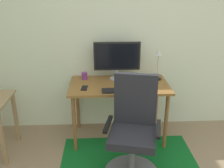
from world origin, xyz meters
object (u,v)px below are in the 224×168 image
(desk, at_px, (119,91))
(cell_phone, at_px, (84,88))
(monitor, at_px, (117,57))
(keyboard, at_px, (121,90))
(office_chair, at_px, (133,139))
(computer_mouse, at_px, (146,89))
(coffee_cup, at_px, (85,76))
(desk_lamp, at_px, (158,60))

(desk, relative_size, cell_phone, 8.60)
(monitor, xyz_separation_m, keyboard, (0.02, -0.41, -0.28))
(desk, xyz_separation_m, monitor, (-0.02, 0.18, 0.37))
(office_chair, bearing_deg, computer_mouse, 80.57)
(cell_phone, bearing_deg, desk, 21.60)
(cell_phone, bearing_deg, keyboard, -8.57)
(computer_mouse, height_order, coffee_cup, coffee_cup)
(computer_mouse, bearing_deg, desk_lamp, 59.90)
(desk, bearing_deg, keyboard, -89.81)
(desk_lamp, bearing_deg, computer_mouse, -120.10)
(computer_mouse, distance_m, office_chair, 0.62)
(monitor, relative_size, computer_mouse, 5.59)
(monitor, distance_m, keyboard, 0.49)
(office_chair, bearing_deg, coffee_cup, 133.70)
(monitor, height_order, coffee_cup, monitor)
(keyboard, bearing_deg, desk_lamp, 36.72)
(computer_mouse, height_order, office_chair, office_chair)
(keyboard, xyz_separation_m, cell_phone, (-0.42, 0.11, -0.00))
(coffee_cup, xyz_separation_m, desk_lamp, (0.93, -0.05, 0.21))
(cell_phone, bearing_deg, coffee_cup, 98.55)
(desk, height_order, monitor, monitor)
(coffee_cup, bearing_deg, office_chair, -59.63)
(computer_mouse, xyz_separation_m, desk_lamp, (0.21, 0.36, 0.23))
(office_chair, bearing_deg, desk, 110.76)
(keyboard, bearing_deg, desk, 90.19)
(keyboard, height_order, computer_mouse, computer_mouse)
(coffee_cup, bearing_deg, computer_mouse, -30.13)
(monitor, relative_size, keyboard, 1.35)
(desk, height_order, cell_phone, cell_phone)
(coffee_cup, bearing_deg, desk_lamp, -3.28)
(desk_lamp, bearing_deg, office_chair, -116.07)
(keyboard, xyz_separation_m, coffee_cup, (-0.43, 0.42, 0.04))
(monitor, distance_m, cell_phone, 0.57)
(monitor, distance_m, coffee_cup, 0.48)
(keyboard, relative_size, cell_phone, 3.07)
(cell_phone, height_order, office_chair, office_chair)
(keyboard, height_order, coffee_cup, coffee_cup)
(monitor, height_order, desk_lamp, monitor)
(desk, height_order, coffee_cup, coffee_cup)
(desk_lamp, distance_m, office_chair, 1.09)
(keyboard, bearing_deg, cell_phone, 165.34)
(coffee_cup, distance_m, desk_lamp, 0.95)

